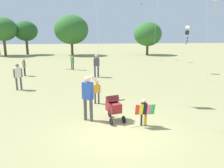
{
  "coord_description": "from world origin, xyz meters",
  "views": [
    {
      "loc": [
        -1.15,
        -7.14,
        3.41
      ],
      "look_at": [
        -0.06,
        1.78,
        1.3
      ],
      "focal_mm": 35.72,
      "sensor_mm": 36.0,
      "label": 1
    }
  ],
  "objects_px": {
    "kite_green_novelty": "(187,31)",
    "person_sitting_far": "(18,75)",
    "stroller": "(113,106)",
    "person_kid_running": "(24,66)",
    "person_back_turned": "(97,90)",
    "child_with_butterfly_kite": "(144,110)",
    "person_couple_left": "(96,64)",
    "person_adult_flyer": "(88,94)",
    "person_red_shirt": "(72,61)"
  },
  "relations": [
    {
      "from": "kite_green_novelty",
      "to": "person_sitting_far",
      "type": "xyz_separation_m",
      "value": [
        -12.36,
        -4.26,
        -2.58
      ]
    },
    {
      "from": "child_with_butterfly_kite",
      "to": "person_couple_left",
      "type": "height_order",
      "value": "person_couple_left"
    },
    {
      "from": "person_sitting_far",
      "to": "person_red_shirt",
      "type": "bearing_deg",
      "value": 68.01
    },
    {
      "from": "person_sitting_far",
      "to": "person_couple_left",
      "type": "distance_m",
      "value": 5.87
    },
    {
      "from": "stroller",
      "to": "person_couple_left",
      "type": "xyz_separation_m",
      "value": [
        -0.19,
        8.74,
        0.43
      ]
    },
    {
      "from": "child_with_butterfly_kite",
      "to": "person_kid_running",
      "type": "relative_size",
      "value": 0.74
    },
    {
      "from": "child_with_butterfly_kite",
      "to": "person_red_shirt",
      "type": "bearing_deg",
      "value": 103.97
    },
    {
      "from": "person_red_shirt",
      "to": "person_kid_running",
      "type": "relative_size",
      "value": 0.97
    },
    {
      "from": "person_adult_flyer",
      "to": "person_kid_running",
      "type": "distance_m",
      "value": 10.92
    },
    {
      "from": "person_couple_left",
      "to": "person_kid_running",
      "type": "xyz_separation_m",
      "value": [
        -5.62,
        1.17,
        -0.22
      ]
    },
    {
      "from": "stroller",
      "to": "person_kid_running",
      "type": "relative_size",
      "value": 0.82
    },
    {
      "from": "child_with_butterfly_kite",
      "to": "person_sitting_far",
      "type": "bearing_deg",
      "value": 135.09
    },
    {
      "from": "kite_green_novelty",
      "to": "person_couple_left",
      "type": "height_order",
      "value": "kite_green_novelty"
    },
    {
      "from": "child_with_butterfly_kite",
      "to": "person_adult_flyer",
      "type": "xyz_separation_m",
      "value": [
        -2.02,
        0.77,
        0.47
      ]
    },
    {
      "from": "person_sitting_far",
      "to": "child_with_butterfly_kite",
      "type": "bearing_deg",
      "value": -44.91
    },
    {
      "from": "kite_green_novelty",
      "to": "person_red_shirt",
      "type": "distance_m",
      "value": 10.28
    },
    {
      "from": "child_with_butterfly_kite",
      "to": "kite_green_novelty",
      "type": "bearing_deg",
      "value": 58.65
    },
    {
      "from": "person_sitting_far",
      "to": "person_back_turned",
      "type": "bearing_deg",
      "value": -35.43
    },
    {
      "from": "kite_green_novelty",
      "to": "person_sitting_far",
      "type": "height_order",
      "value": "kite_green_novelty"
    },
    {
      "from": "person_red_shirt",
      "to": "child_with_butterfly_kite",
      "type": "bearing_deg",
      "value": -76.03
    },
    {
      "from": "person_adult_flyer",
      "to": "person_back_turned",
      "type": "height_order",
      "value": "person_adult_flyer"
    },
    {
      "from": "person_adult_flyer",
      "to": "person_couple_left",
      "type": "height_order",
      "value": "person_adult_flyer"
    },
    {
      "from": "person_adult_flyer",
      "to": "stroller",
      "type": "relative_size",
      "value": 1.67
    },
    {
      "from": "stroller",
      "to": "person_kid_running",
      "type": "bearing_deg",
      "value": 120.4
    },
    {
      "from": "child_with_butterfly_kite",
      "to": "person_couple_left",
      "type": "distance_m",
      "value": 9.48
    },
    {
      "from": "person_kid_running",
      "to": "child_with_butterfly_kite",
      "type": "bearing_deg",
      "value": -56.97
    },
    {
      "from": "person_red_shirt",
      "to": "person_back_turned",
      "type": "xyz_separation_m",
      "value": [
        1.67,
        -10.21,
        -0.13
      ]
    },
    {
      "from": "kite_green_novelty",
      "to": "person_couple_left",
      "type": "relative_size",
      "value": 2.33
    },
    {
      "from": "kite_green_novelty",
      "to": "person_back_turned",
      "type": "bearing_deg",
      "value": -136.48
    },
    {
      "from": "person_sitting_far",
      "to": "person_couple_left",
      "type": "bearing_deg",
      "value": 34.54
    },
    {
      "from": "person_kid_running",
      "to": "person_back_turned",
      "type": "xyz_separation_m",
      "value": [
        5.29,
        -7.7,
        -0.15
      ]
    },
    {
      "from": "person_adult_flyer",
      "to": "person_red_shirt",
      "type": "relative_size",
      "value": 1.4
    },
    {
      "from": "stroller",
      "to": "person_couple_left",
      "type": "distance_m",
      "value": 8.75
    },
    {
      "from": "child_with_butterfly_kite",
      "to": "kite_green_novelty",
      "type": "relative_size",
      "value": 0.25
    },
    {
      "from": "child_with_butterfly_kite",
      "to": "person_couple_left",
      "type": "relative_size",
      "value": 0.58
    },
    {
      "from": "person_back_turned",
      "to": "child_with_butterfly_kite",
      "type": "bearing_deg",
      "value": -61.11
    },
    {
      "from": "stroller",
      "to": "person_sitting_far",
      "type": "height_order",
      "value": "person_sitting_far"
    },
    {
      "from": "stroller",
      "to": "person_couple_left",
      "type": "relative_size",
      "value": 0.64
    },
    {
      "from": "child_with_butterfly_kite",
      "to": "stroller",
      "type": "relative_size",
      "value": 0.91
    },
    {
      "from": "person_adult_flyer",
      "to": "child_with_butterfly_kite",
      "type": "bearing_deg",
      "value": -20.76
    },
    {
      "from": "person_adult_flyer",
      "to": "person_back_turned",
      "type": "xyz_separation_m",
      "value": [
        0.45,
        2.08,
        -0.42
      ]
    },
    {
      "from": "person_red_shirt",
      "to": "person_back_turned",
      "type": "distance_m",
      "value": 10.34
    },
    {
      "from": "stroller",
      "to": "person_adult_flyer",
      "type": "bearing_deg",
      "value": 173.14
    },
    {
      "from": "child_with_butterfly_kite",
      "to": "person_red_shirt",
      "type": "distance_m",
      "value": 13.46
    },
    {
      "from": "child_with_butterfly_kite",
      "to": "person_kid_running",
      "type": "bearing_deg",
      "value": 123.03
    },
    {
      "from": "person_back_turned",
      "to": "stroller",
      "type": "bearing_deg",
      "value": -76.63
    },
    {
      "from": "child_with_butterfly_kite",
      "to": "person_sitting_far",
      "type": "xyz_separation_m",
      "value": [
        -6.08,
        6.06,
        0.32
      ]
    },
    {
      "from": "stroller",
      "to": "person_red_shirt",
      "type": "relative_size",
      "value": 0.84
    },
    {
      "from": "person_kid_running",
      "to": "person_sitting_far",
      "type": "bearing_deg",
      "value": -80.09
    },
    {
      "from": "stroller",
      "to": "person_red_shirt",
      "type": "xyz_separation_m",
      "value": [
        -2.2,
        12.41,
        0.18
      ]
    }
  ]
}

